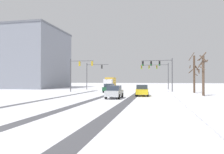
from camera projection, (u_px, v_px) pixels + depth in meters
wheel_track_left_lane at (96, 99)px, 25.76m from camera, size 0.92×39.28×0.01m
wheel_track_right_lane at (130, 99)px, 24.89m from camera, size 1.11×39.28×0.01m
wheel_track_center at (55, 98)px, 26.90m from camera, size 0.79×39.28×0.01m
sidewalk_kerb_right at (200, 102)px, 21.60m from camera, size 4.00×39.28×0.12m
traffic_signal_near_left at (78, 69)px, 40.99m from camera, size 4.78×0.41×6.50m
traffic_signal_far_left at (93, 72)px, 50.83m from camera, size 5.51×0.46×6.50m
traffic_signal_far_right at (157, 70)px, 51.63m from camera, size 6.99×0.54×6.50m
traffic_signal_near_right at (159, 67)px, 39.81m from camera, size 5.92×0.58×6.50m
car_dark_green_lead at (109, 88)px, 39.01m from camera, size 1.94×4.16×1.62m
car_yellow_cab_second at (142, 90)px, 30.07m from camera, size 1.99×4.18×1.62m
car_silver_third at (114, 92)px, 26.26m from camera, size 1.85×4.11×1.62m
box_truck_delivery at (110, 83)px, 55.24m from camera, size 2.56×7.49×3.02m
bare_tree_sidewalk_mid at (203, 73)px, 29.73m from camera, size 1.74×1.63×6.41m
bare_tree_sidewalk_far at (194, 73)px, 36.68m from camera, size 1.88×1.88×7.34m
office_building_far_left_block at (20, 59)px, 61.86m from camera, size 25.32×18.86×17.19m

